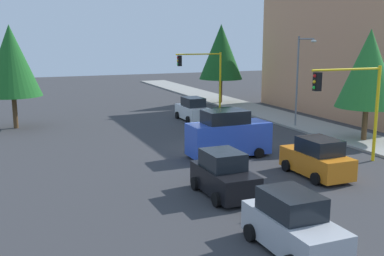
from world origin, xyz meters
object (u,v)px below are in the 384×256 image
object	(u,v)px
tree_roadside_far	(221,52)
car_orange	(317,159)
traffic_signal_far_left	(203,70)
street_lamp_curbside	(301,72)
tree_roadside_near	(369,69)
traffic_signal_near_left	(351,96)
car_green	(226,124)
delivery_van_blue	(228,135)
tree_opposite_side	(11,61)
car_silver	(293,225)
car_white	(192,110)
car_black	(224,175)

from	to	relation	value
tree_roadside_far	car_orange	size ratio (longest dim) A/B	2.08
traffic_signal_far_left	street_lamp_curbside	world-z (taller)	street_lamp_curbside
tree_roadside_near	car_orange	bearing A→B (deg)	-56.56
traffic_signal_near_left	street_lamp_curbside	bearing A→B (deg)	159.73
traffic_signal_near_left	car_orange	world-z (taller)	traffic_signal_near_left
tree_roadside_far	tree_roadside_near	bearing A→B (deg)	2.86
tree_roadside_near	car_green	world-z (taller)	tree_roadside_near
delivery_van_blue	car_orange	world-z (taller)	delivery_van_blue
tree_roadside_far	tree_opposite_side	xyz separation A→B (m)	(6.00, -20.50, -0.27)
street_lamp_curbside	tree_roadside_far	bearing A→B (deg)	178.81
tree_roadside_near	car_green	distance (m)	10.15
traffic_signal_far_left	car_silver	bearing A→B (deg)	-17.89
car_white	traffic_signal_near_left	bearing A→B (deg)	9.61
street_lamp_curbside	car_green	world-z (taller)	street_lamp_curbside
tree_roadside_far	car_silver	bearing A→B (deg)	-21.93
traffic_signal_near_left	car_white	size ratio (longest dim) A/B	1.34
traffic_signal_near_left	car_black	distance (m)	9.26
traffic_signal_far_left	car_white	xyz separation A→B (m)	(4.07, -2.72, -3.03)
car_green	car_silver	size ratio (longest dim) A/B	0.93
tree_roadside_far	tree_opposite_side	size ratio (longest dim) A/B	1.05
traffic_signal_near_left	tree_roadside_near	xyz separation A→B (m)	(-4.00, 4.85, 1.07)
tree_roadside_far	traffic_signal_far_left	bearing A→B (deg)	-43.71
street_lamp_curbside	car_orange	distance (m)	13.05
car_green	car_white	bearing A→B (deg)	178.19
traffic_signal_far_left	street_lamp_curbside	distance (m)	10.98
tree_opposite_side	car_orange	world-z (taller)	tree_opposite_side
car_black	tree_opposite_side	bearing A→B (deg)	-157.92
car_silver	street_lamp_curbside	bearing A→B (deg)	144.26
car_white	car_orange	size ratio (longest dim) A/B	1.01
car_silver	tree_roadside_near	bearing A→B (deg)	130.39
delivery_van_blue	car_silver	size ratio (longest dim) A/B	1.22
car_white	car_green	bearing A→B (deg)	-1.81
car_black	car_silver	bearing A→B (deg)	-3.51
tree_roadside_far	delivery_van_blue	bearing A→B (deg)	-24.74
traffic_signal_far_left	car_white	distance (m)	5.76
car_green	car_silver	bearing A→B (deg)	-19.58
tree_roadside_far	car_black	size ratio (longest dim) A/B	2.21
tree_roadside_far	car_green	distance (m)	16.91
car_silver	car_white	world-z (taller)	same
street_lamp_curbside	car_silver	bearing A→B (deg)	-35.74
traffic_signal_far_left	car_orange	distance (m)	21.58
tree_opposite_side	car_orange	distance (m)	23.93
traffic_signal_near_left	car_green	distance (m)	10.06
tree_roadside_far	car_white	bearing A→B (deg)	-39.04
tree_roadside_near	car_black	bearing A→B (deg)	-66.11
street_lamp_curbside	delivery_van_blue	size ratio (longest dim) A/B	1.46
traffic_signal_far_left	street_lamp_curbside	size ratio (longest dim) A/B	0.79
tree_roadside_far	car_orange	world-z (taller)	tree_roadside_far
street_lamp_curbside	car_white	distance (m)	9.53
tree_roadside_far	car_green	size ratio (longest dim) A/B	2.26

